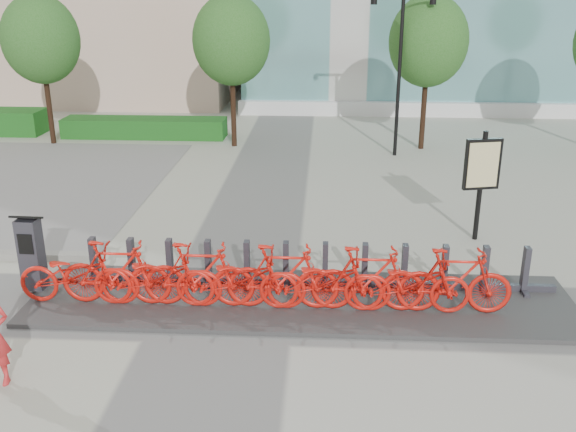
{
  "coord_description": "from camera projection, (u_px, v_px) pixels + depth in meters",
  "views": [
    {
      "loc": [
        1.66,
        -9.9,
        5.32
      ],
      "look_at": [
        1.0,
        1.5,
        1.2
      ],
      "focal_mm": 40.0,
      "sensor_mm": 36.0,
      "label": 1
    }
  ],
  "objects": [
    {
      "name": "ground",
      "position": [
        226.0,
        308.0,
        11.19
      ],
      "size": [
        120.0,
        120.0,
        0.0
      ],
      "primitive_type": "plane",
      "color": "#9F9F93"
    },
    {
      "name": "hedge_b",
      "position": [
        145.0,
        128.0,
        23.74
      ],
      "size": [
        6.0,
        1.2,
        0.7
      ],
      "primitive_type": "cube",
      "color": "#165F1A",
      "rests_on": "ground"
    },
    {
      "name": "tree_0",
      "position": [
        41.0,
        40.0,
        21.68
      ],
      "size": [
        2.6,
        2.6,
        5.1
      ],
      "color": "black",
      "rests_on": "ground"
    },
    {
      "name": "tree_1",
      "position": [
        231.0,
        40.0,
        21.33
      ],
      "size": [
        2.6,
        2.6,
        5.1
      ],
      "color": "black",
      "rests_on": "ground"
    },
    {
      "name": "tree_2",
      "position": [
        428.0,
        41.0,
        20.97
      ],
      "size": [
        2.6,
        2.6,
        5.1
      ],
      "color": "black",
      "rests_on": "ground"
    },
    {
      "name": "streetlamp",
      "position": [
        400.0,
        59.0,
        20.24
      ],
      "size": [
        2.0,
        0.2,
        5.0
      ],
      "color": "black",
      "rests_on": "ground"
    },
    {
      "name": "dock_pad",
      "position": [
        301.0,
        300.0,
        11.39
      ],
      "size": [
        9.6,
        2.4,
        0.08
      ],
      "primitive_type": "cube",
      "color": "#373737",
      "rests_on": "ground"
    },
    {
      "name": "dock_rail_posts",
      "position": [
        305.0,
        266.0,
        11.68
      ],
      "size": [
        8.02,
        0.5,
        0.85
      ],
      "primitive_type": null,
      "color": "#2D2C34",
      "rests_on": "dock_pad"
    },
    {
      "name": "bike_0",
      "position": [
        75.0,
        275.0,
        11.08
      ],
      "size": [
        1.99,
        0.69,
        1.04
      ],
      "primitive_type": "imported",
      "rotation": [
        0.0,
        0.0,
        1.57
      ],
      "color": "red",
      "rests_on": "dock_pad"
    },
    {
      "name": "bike_1",
      "position": [
        116.0,
        273.0,
        11.03
      ],
      "size": [
        1.93,
        0.54,
        1.16
      ],
      "primitive_type": "imported",
      "rotation": [
        0.0,
        0.0,
        1.57
      ],
      "color": "red",
      "rests_on": "dock_pad"
    },
    {
      "name": "bike_2",
      "position": [
        157.0,
        277.0,
        11.01
      ],
      "size": [
        1.99,
        0.69,
        1.04
      ],
      "primitive_type": "imported",
      "rotation": [
        0.0,
        0.0,
        1.57
      ],
      "color": "red",
      "rests_on": "dock_pad"
    },
    {
      "name": "bike_3",
      "position": [
        199.0,
        275.0,
        10.95
      ],
      "size": [
        1.93,
        0.54,
        1.16
      ],
      "primitive_type": "imported",
      "rotation": [
        0.0,
        0.0,
        1.57
      ],
      "color": "red",
      "rests_on": "dock_pad"
    },
    {
      "name": "bike_4",
      "position": [
        241.0,
        279.0,
        10.93
      ],
      "size": [
        1.99,
        0.69,
        1.04
      ],
      "primitive_type": "imported",
      "rotation": [
        0.0,
        0.0,
        1.57
      ],
      "color": "red",
      "rests_on": "dock_pad"
    },
    {
      "name": "bike_5",
      "position": [
        283.0,
        277.0,
        10.87
      ],
      "size": [
        1.93,
        0.54,
        1.16
      ],
      "primitive_type": "imported",
      "rotation": [
        0.0,
        0.0,
        1.57
      ],
      "color": "red",
      "rests_on": "dock_pad"
    },
    {
      "name": "bike_6",
      "position": [
        325.0,
        281.0,
        10.85
      ],
      "size": [
        1.99,
        0.69,
        1.04
      ],
      "primitive_type": "imported",
      "rotation": [
        0.0,
        0.0,
        1.57
      ],
      "color": "red",
      "rests_on": "dock_pad"
    },
    {
      "name": "bike_7",
      "position": [
        368.0,
        279.0,
        10.79
      ],
      "size": [
        1.93,
        0.54,
        1.16
      ],
      "primitive_type": "imported",
      "rotation": [
        0.0,
        0.0,
        1.57
      ],
      "color": "red",
      "rests_on": "dock_pad"
    },
    {
      "name": "bike_8",
      "position": [
        411.0,
        283.0,
        10.77
      ],
      "size": [
        1.99,
        0.69,
        1.04
      ],
      "primitive_type": "imported",
      "rotation": [
        0.0,
        0.0,
        1.57
      ],
      "color": "red",
      "rests_on": "dock_pad"
    },
    {
      "name": "bike_9",
      "position": [
        454.0,
        281.0,
        10.71
      ],
      "size": [
        1.93,
        0.54,
        1.16
      ],
      "primitive_type": "imported",
      "rotation": [
        0.0,
        0.0,
        1.57
      ],
      "color": "red",
      "rests_on": "dock_pad"
    },
    {
      "name": "kiosk",
      "position": [
        31.0,
        253.0,
        11.55
      ],
      "size": [
        0.47,
        0.4,
        1.46
      ],
      "rotation": [
        0.0,
        0.0,
        -0.05
      ],
      "color": "#2D2C34",
      "rests_on": "dock_pad"
    },
    {
      "name": "map_sign",
      "position": [
        482.0,
        169.0,
        13.71
      ],
      "size": [
        0.8,
        0.3,
        2.44
      ],
      "rotation": [
        0.0,
        0.0,
        0.23
      ],
      "color": "black",
      "rests_on": "ground"
    }
  ]
}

